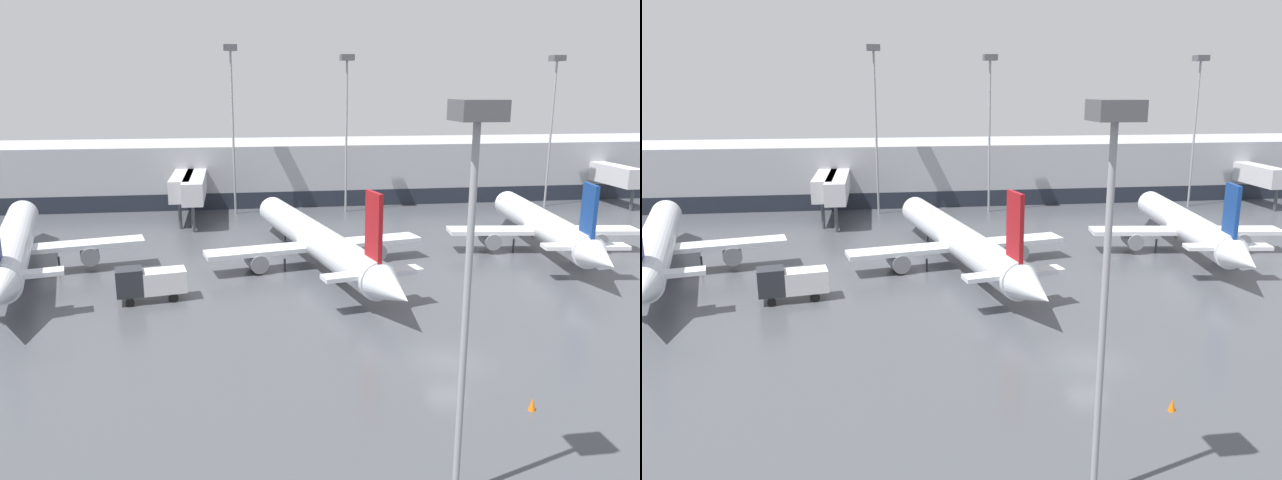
{
  "view_description": "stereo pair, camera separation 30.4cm",
  "coord_description": "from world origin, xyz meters",
  "views": [
    {
      "loc": [
        -13.6,
        -36.1,
        17.65
      ],
      "look_at": [
        -5.31,
        21.93,
        3.0
      ],
      "focal_mm": 35.0,
      "sensor_mm": 36.0,
      "label": 1
    },
    {
      "loc": [
        -13.3,
        -36.14,
        17.65
      ],
      "look_at": [
        -5.31,
        21.93,
        3.0
      ],
      "focal_mm": 35.0,
      "sensor_mm": 36.0,
      "label": 2
    }
  ],
  "objects": [
    {
      "name": "parked_jet_4",
      "position": [
        19.61,
        25.49,
        2.83
      ],
      "size": [
        20.65,
        32.32,
        9.0
      ],
      "rotation": [
        0.0,
        0.0,
        1.45
      ],
      "color": "silver",
      "rests_on": "ground_plane"
    },
    {
      "name": "terminal_building",
      "position": [
        -0.03,
        61.82,
        4.5
      ],
      "size": [
        160.0,
        30.64,
        9.0
      ],
      "color": "#9EA0A5",
      "rests_on": "ground_plane"
    },
    {
      "name": "apron_light_mast_0",
      "position": [
        32.71,
        50.05,
        16.72
      ],
      "size": [
        1.8,
        1.8,
        21.68
      ],
      "color": "gray",
      "rests_on": "ground_plane"
    },
    {
      "name": "parked_jet_1",
      "position": [
        -5.45,
        23.54,
        2.6
      ],
      "size": [
        22.29,
        38.81,
        9.58
      ],
      "rotation": [
        0.0,
        0.0,
        1.78
      ],
      "color": "silver",
      "rests_on": "ground_plane"
    },
    {
      "name": "parked_jet_0",
      "position": [
        -34.02,
        23.79,
        3.1
      ],
      "size": [
        23.54,
        36.1,
        9.01
      ],
      "rotation": [
        0.0,
        0.0,
        1.81
      ],
      "color": "silver",
      "rests_on": "ground_plane"
    },
    {
      "name": "traffic_cone_3",
      "position": [
        22.09,
        32.44,
        0.31
      ],
      "size": [
        0.48,
        0.48,
        0.63
      ],
      "color": "orange",
      "rests_on": "ground_plane"
    },
    {
      "name": "apron_light_mast_2",
      "position": [
        -13.19,
        50.68,
        17.45
      ],
      "size": [
        1.8,
        1.8,
        22.79
      ],
      "color": "gray",
      "rests_on": "ground_plane"
    },
    {
      "name": "ground_plane",
      "position": [
        0.0,
        0.0,
        0.0
      ],
      "size": [
        320.0,
        320.0,
        0.0
      ],
      "primitive_type": "plane",
      "color": "#424449"
    },
    {
      "name": "apron_light_mast_5",
      "position": [
        -4.3,
        -13.21,
        13.62
      ],
      "size": [
        1.8,
        1.8,
        17.11
      ],
      "color": "gray",
      "rests_on": "ground_plane"
    },
    {
      "name": "apron_light_mast_1",
      "position": [
        2.39,
        49.95,
        16.67
      ],
      "size": [
        1.8,
        1.8,
        21.6
      ],
      "color": "gray",
      "rests_on": "ground_plane"
    },
    {
      "name": "service_truck_1",
      "position": [
        -20.62,
        14.97,
        1.69
      ],
      "size": [
        5.96,
        3.11,
        2.96
      ],
      "rotation": [
        0.0,
        0.0,
        3.32
      ],
      "color": "silver",
      "rests_on": "ground_plane"
    },
    {
      "name": "traffic_cone_1",
      "position": [
        2.55,
        -6.67,
        0.36
      ],
      "size": [
        0.41,
        0.41,
        0.71
      ],
      "color": "orange",
      "rests_on": "ground_plane"
    }
  ]
}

